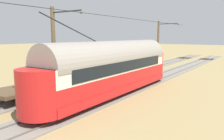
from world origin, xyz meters
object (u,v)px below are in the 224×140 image
(flatcar_adjacent, at_px, (68,80))
(spare_tie_stack, at_px, (106,71))
(catenary_pole_mid_near, at_px, (55,53))
(vintage_streetcar, at_px, (113,67))
(catenary_pole_foreground, at_px, (159,45))

(flatcar_adjacent, xyz_separation_m, spare_tie_stack, (2.58, -9.23, -0.59))
(flatcar_adjacent, bearing_deg, catenary_pole_mid_near, 121.60)
(vintage_streetcar, bearing_deg, catenary_pole_foreground, -80.19)
(catenary_pole_foreground, bearing_deg, flatcar_adjacent, 83.09)
(vintage_streetcar, relative_size, catenary_pole_mid_near, 2.43)
(catenary_pole_foreground, height_order, catenary_pole_mid_near, same)
(vintage_streetcar, bearing_deg, spare_tie_stack, -51.19)
(catenary_pole_mid_near, distance_m, spare_tie_stack, 13.45)
(flatcar_adjacent, relative_size, catenary_pole_foreground, 1.94)
(spare_tie_stack, bearing_deg, catenary_pole_foreground, -125.48)
(catenary_pole_mid_near, xyz_separation_m, spare_tie_stack, (4.45, -12.27, -3.23))
(catenary_pole_foreground, xyz_separation_m, spare_tie_stack, (4.45, 6.24, -3.23))
(vintage_streetcar, height_order, catenary_pole_foreground, catenary_pole_foreground)
(spare_tie_stack, bearing_deg, catenary_pole_mid_near, 109.93)
(flatcar_adjacent, height_order, catenary_pole_foreground, catenary_pole_foreground)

